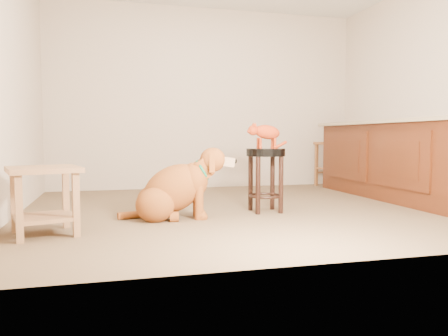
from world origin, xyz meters
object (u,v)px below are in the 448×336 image
object	(u,v)px
side_table	(44,190)
golden_retriever	(175,190)
tabby_kitten	(265,133)
wood_stool	(330,163)
padded_stool	(266,167)

from	to	relation	value
side_table	golden_retriever	xyz separation A→B (m)	(1.05, 0.42, -0.08)
tabby_kitten	golden_retriever	bearing A→B (deg)	-171.24
side_table	tabby_kitten	world-z (taller)	tabby_kitten
wood_stool	side_table	xyz separation A→B (m)	(-3.71, -2.47, -0.00)
padded_stool	golden_retriever	xyz separation A→B (m)	(-0.93, -0.14, -0.19)
padded_stool	golden_retriever	bearing A→B (deg)	-171.57
padded_stool	side_table	xyz separation A→B (m)	(-1.98, -0.56, -0.11)
wood_stool	tabby_kitten	bearing A→B (deg)	-132.31
wood_stool	golden_retriever	xyz separation A→B (m)	(-2.66, -2.05, -0.09)
wood_stool	golden_retriever	bearing A→B (deg)	-142.34
wood_stool	side_table	size ratio (longest dim) A/B	1.08
wood_stool	side_table	world-z (taller)	wood_stool
padded_stool	tabby_kitten	distance (m)	0.34
side_table	padded_stool	bearing A→B (deg)	15.79
wood_stool	golden_retriever	distance (m)	3.36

